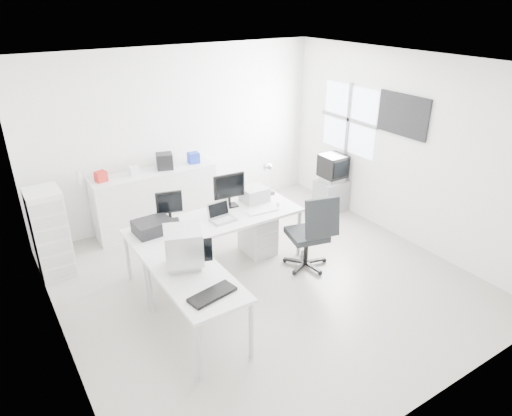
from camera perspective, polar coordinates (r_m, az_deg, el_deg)
floor at (r=6.21m, az=1.01°, el=-9.05°), size 5.00×5.00×0.01m
ceiling at (r=5.17m, az=1.26°, el=17.50°), size 5.00×5.00×0.01m
back_wall at (r=7.63m, az=-9.50°, el=8.96°), size 5.00×0.02×2.80m
left_wall at (r=4.76m, az=-24.84°, el=-3.47°), size 0.02×5.00×2.80m
right_wall at (r=7.16m, az=18.13°, el=6.96°), size 0.02×5.00×2.80m
window at (r=7.87m, az=11.54°, el=10.81°), size 0.02×1.20×1.10m
wall_picture at (r=7.07m, az=17.90°, el=11.00°), size 0.04×0.90×0.60m
main_desk at (r=6.33m, az=-4.87°, el=-4.40°), size 2.40×0.80×0.75m
side_desk at (r=5.19m, az=-7.41°, el=-11.97°), size 0.70×1.40×0.75m
drawer_pedestal at (r=6.71m, az=0.23°, el=-3.19°), size 0.40×0.50×0.60m
inkjet_printer at (r=5.91m, az=-12.77°, el=-2.27°), size 0.47×0.38×0.16m
lcd_monitor_small at (r=6.07m, az=-10.77°, el=0.10°), size 0.38×0.28×0.43m
lcd_monitor_large at (r=6.41m, az=-3.37°, el=2.15°), size 0.47×0.23×0.48m
laptop at (r=6.05m, az=-4.16°, el=-0.71°), size 0.34×0.34×0.21m
white_keyboard at (r=6.33m, az=0.84°, el=-0.37°), size 0.46×0.18×0.02m
white_mouse at (r=6.52m, az=2.80°, el=0.54°), size 0.05×0.05×0.05m
laser_printer at (r=6.62m, az=-0.20°, el=1.73°), size 0.37×0.32×0.21m
desk_lamp at (r=6.81m, az=1.92°, el=3.67°), size 0.18×0.18×0.49m
crt_monitor at (r=5.06m, az=-9.02°, el=-5.21°), size 0.46×0.46×0.42m
black_keyboard at (r=4.67m, az=-5.49°, el=-10.70°), size 0.53×0.29×0.03m
office_chair at (r=6.28m, az=6.40°, el=-2.87°), size 0.78×0.78×1.11m
tv_cabinet at (r=8.13m, az=9.34°, el=1.59°), size 0.51×0.42×0.56m
crt_tv at (r=7.94m, az=9.59°, el=4.92°), size 0.50×0.48×0.45m
sideboard at (r=7.51m, az=-12.37°, el=1.03°), size 1.96×0.49×0.98m
clutter_box_a at (r=7.09m, az=-18.81°, el=3.75°), size 0.18×0.17×0.15m
clutter_box_b at (r=7.21m, az=-15.00°, el=4.53°), size 0.13×0.12×0.13m
clutter_box_c at (r=7.35m, az=-11.36°, el=5.76°), size 0.31×0.29×0.25m
clutter_box_d at (r=7.54m, az=-7.82°, el=6.24°), size 0.19×0.17×0.18m
clutter_bottle at (r=7.06m, az=-21.26°, el=3.56°), size 0.07×0.07×0.22m
filing_cabinet at (r=6.67m, az=-24.34°, el=-2.83°), size 0.43×0.51×1.22m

